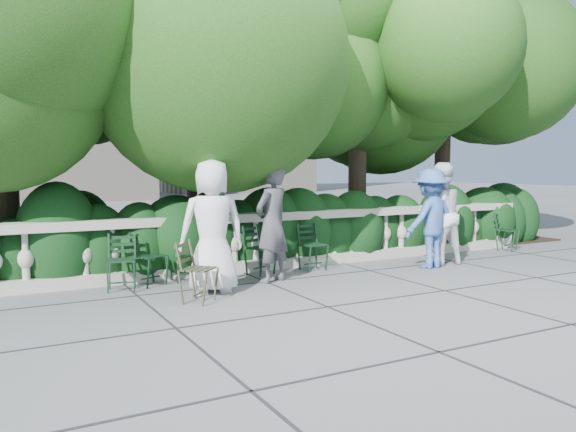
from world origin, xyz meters
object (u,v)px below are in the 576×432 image
chair_e (317,271)px  chair_b (157,287)px  person_woman_grey (272,223)px  person_older_blue (430,218)px  chair_c (189,282)px  person_businessman (212,227)px  person_casual_man (440,214)px  chair_a (122,293)px  chair_f (514,251)px  chair_weathered (209,303)px  chair_d (267,275)px

chair_e → chair_b: bearing=174.8°
person_woman_grey → person_older_blue: (3.03, -0.23, -0.04)m
chair_e → person_woman_grey: (-1.08, -0.40, 0.92)m
chair_c → person_woman_grey: 1.59m
person_businessman → person_older_blue: 4.12m
person_older_blue → chair_c: bearing=-18.9°
person_businessman → chair_c: bearing=-77.3°
chair_e → person_casual_man: size_ratio=0.45×
chair_a → chair_e: 3.32m
chair_f → person_older_blue: size_ratio=0.48×
chair_a → chair_weathered: (0.89, -1.16, 0.00)m
person_businessman → person_older_blue: bearing=-171.2°
chair_a → chair_b: (0.56, 0.18, 0.00)m
chair_d → person_casual_man: (3.25, -0.56, 0.94)m
person_woman_grey → chair_b: bearing=-41.3°
chair_c → chair_d: bearing=-5.8°
person_businessman → person_casual_man: size_ratio=1.02×
chair_b → chair_c: size_ratio=1.00×
person_businessman → person_casual_man: bearing=-169.1°
person_casual_man → chair_a: bearing=2.2°
chair_e → chair_c: bearing=172.5°
person_woman_grey → person_older_blue: person_woman_grey is taller
person_woman_grey → person_businessman: bearing=-10.1°
chair_f → chair_b: bearing=154.0°
chair_weathered → person_older_blue: 4.51m
chair_e → chair_f: size_ratio=1.00×
person_woman_grey → person_older_blue: bearing=151.1°
chair_c → chair_f: bearing=-4.0°
chair_d → person_woman_grey: bearing=-132.3°
chair_b → person_casual_man: size_ratio=0.45×
chair_e → person_businessman: bearing=-165.5°
chair_f → person_woman_grey: (-5.97, -0.39, 0.92)m
chair_c → chair_d: 1.33m
chair_b → chair_f: size_ratio=1.00×
chair_d → chair_weathered: bearing=-163.2°
chair_d → person_older_blue: (2.86, -0.73, 0.88)m
person_businessman → person_casual_man: 4.51m
chair_a → chair_weathered: 1.46m
chair_b → person_older_blue: person_older_blue is taller
person_businessman → person_woman_grey: person_businessman is taller
chair_b → chair_a: bearing=172.1°
chair_weathered → person_businessman: 1.13m
chair_b → chair_e: bearing=-27.6°
chair_weathered → person_older_blue: (4.39, 0.60, 0.88)m
chair_c → chair_e: 2.24m
chair_c → chair_a: bearing=-169.6°
chair_f → person_woman_grey: 6.05m
person_woman_grey → person_casual_man: 3.41m
chair_a → chair_d: size_ratio=1.00×
chair_weathered → chair_e: bearing=-17.9°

